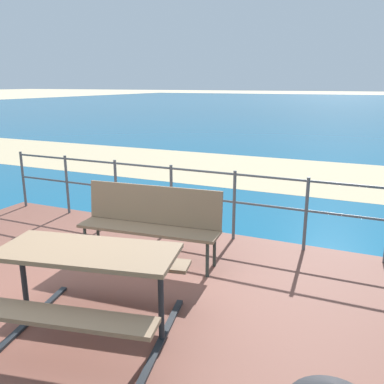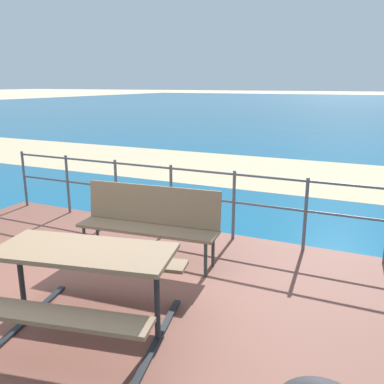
{
  "view_description": "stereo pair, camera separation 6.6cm",
  "coord_description": "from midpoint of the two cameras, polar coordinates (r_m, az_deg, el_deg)",
  "views": [
    {
      "loc": [
        2.68,
        -2.82,
        2.21
      ],
      "look_at": [
        0.17,
        2.81,
        0.57
      ],
      "focal_mm": 38.31,
      "sensor_mm": 36.0,
      "label": 1
    },
    {
      "loc": [
        2.74,
        -2.79,
        2.21
      ],
      "look_at": [
        0.17,
        2.81,
        0.57
      ],
      "focal_mm": 38.31,
      "sensor_mm": 36.0,
      "label": 2
    }
  ],
  "objects": [
    {
      "name": "picnic_table",
      "position": [
        3.69,
        -14.12,
        -10.56
      ],
      "size": [
        1.76,
        1.58,
        0.79
      ],
      "rotation": [
        0.0,
        0.0,
        0.2
      ],
      "color": "#7A6047",
      "rests_on": "patio_paving"
    },
    {
      "name": "ground_plane",
      "position": [
        4.48,
        -17.4,
        -15.39
      ],
      "size": [
        240.0,
        240.0,
        0.0
      ],
      "primitive_type": "plane",
      "color": "beige"
    },
    {
      "name": "patio_paving",
      "position": [
        4.47,
        -17.43,
        -15.05
      ],
      "size": [
        6.4,
        5.2,
        0.06
      ],
      "primitive_type": "cube",
      "color": "brown",
      "rests_on": "ground"
    },
    {
      "name": "railing_fence",
      "position": [
        6.09,
        -2.62,
        0.28
      ],
      "size": [
        5.94,
        0.04,
        0.99
      ],
      "color": "#4C5156",
      "rests_on": "patio_paving"
    },
    {
      "name": "sea_water",
      "position": [
        42.94,
        21.44,
        10.98
      ],
      "size": [
        90.0,
        90.0,
        0.01
      ],
      "primitive_type": "cube",
      "color": "#145B84",
      "rests_on": "ground"
    },
    {
      "name": "beach_strip",
      "position": [
        10.76,
        9.57,
        2.89
      ],
      "size": [
        54.01,
        4.28,
        0.01
      ],
      "primitive_type": "cube",
      "rotation": [
        0.0,
        0.0,
        -0.0
      ],
      "color": "tan",
      "rests_on": "ground"
    },
    {
      "name": "park_bench",
      "position": [
        5.06,
        -5.55,
        -3.56
      ],
      "size": [
        1.79,
        0.58,
        0.93
      ],
      "rotation": [
        0.0,
        0.0,
        0.09
      ],
      "color": "#7A6047",
      "rests_on": "patio_paving"
    }
  ]
}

